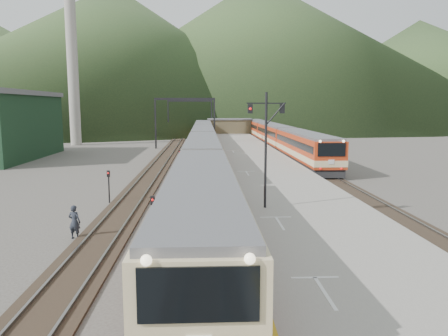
{
  "coord_description": "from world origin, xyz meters",
  "views": [
    {
      "loc": [
        0.13,
        -14.53,
        6.66
      ],
      "look_at": [
        1.64,
        18.32,
        2.0
      ],
      "focal_mm": 35.0,
      "sensor_mm": 36.0,
      "label": 1
    }
  ],
  "objects_px": {
    "main_train": "(203,146)",
    "worker": "(74,222)",
    "second_train": "(275,135)",
    "signal_mast": "(266,138)"
  },
  "relations": [
    {
      "from": "signal_mast",
      "to": "second_train",
      "type": "bearing_deg",
      "value": 80.1
    },
    {
      "from": "second_train",
      "to": "signal_mast",
      "type": "bearing_deg",
      "value": -99.9
    },
    {
      "from": "signal_mast",
      "to": "worker",
      "type": "xyz_separation_m",
      "value": [
        -9.99,
        -2.21,
        -4.07
      ]
    },
    {
      "from": "worker",
      "to": "main_train",
      "type": "bearing_deg",
      "value": -89.03
    },
    {
      "from": "main_train",
      "to": "worker",
      "type": "bearing_deg",
      "value": -102.5
    },
    {
      "from": "signal_mast",
      "to": "worker",
      "type": "relative_size",
      "value": 3.69
    },
    {
      "from": "second_train",
      "to": "signal_mast",
      "type": "height_order",
      "value": "signal_mast"
    },
    {
      "from": "signal_mast",
      "to": "main_train",
      "type": "bearing_deg",
      "value": 97.54
    },
    {
      "from": "second_train",
      "to": "signal_mast",
      "type": "relative_size",
      "value": 9.74
    },
    {
      "from": "main_train",
      "to": "second_train",
      "type": "bearing_deg",
      "value": 58.48
    }
  ]
}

